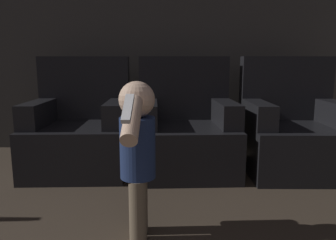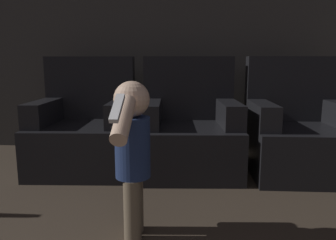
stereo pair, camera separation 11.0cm
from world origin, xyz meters
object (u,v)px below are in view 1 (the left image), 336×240
armchair_middle (186,132)px  person_toddler (137,148)px  armchair_left (81,131)px  armchair_right (293,132)px

armchair_middle → person_toddler: (-0.29, -1.16, 0.16)m
armchair_left → armchair_middle: (0.92, -0.00, 0.00)m
armchair_right → armchair_middle: bearing=179.3°
armchair_left → armchair_right: same height
armchair_right → armchair_left: bearing=179.3°
armchair_middle → armchair_left: bearing=176.4°
armchair_left → person_toddler: bearing=-64.2°
armchair_middle → person_toddler: bearing=-107.6°
armchair_left → armchair_middle: bearing=-2.9°
armchair_right → person_toddler: 1.69m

